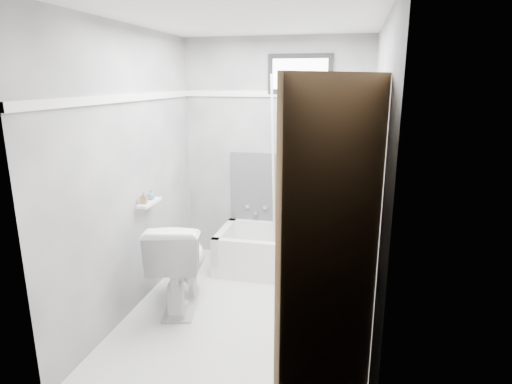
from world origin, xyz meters
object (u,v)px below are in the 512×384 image
(soap_bottle_a, at_px, (144,198))
(soap_bottle_b, at_px, (151,194))
(bathtub, at_px, (290,252))
(door, at_px, (381,288))
(toilet, at_px, (179,263))
(office_chair, at_px, (310,219))

(soap_bottle_a, distance_m, soap_bottle_b, 0.14)
(bathtub, xyz_separation_m, door, (0.75, -2.21, 0.79))
(bathtub, bearing_deg, toilet, -133.29)
(toilet, bearing_deg, bathtub, -146.08)
(bathtub, height_order, soap_bottle_b, soap_bottle_b)
(toilet, distance_m, soap_bottle_a, 0.65)
(office_chair, distance_m, soap_bottle_a, 1.69)
(bathtub, height_order, door, door)
(bathtub, bearing_deg, office_chair, 13.88)
(bathtub, relative_size, soap_bottle_b, 17.40)
(door, bearing_deg, soap_bottle_b, 142.26)
(soap_bottle_a, bearing_deg, door, -35.03)
(toilet, relative_size, soap_bottle_a, 6.94)
(soap_bottle_a, bearing_deg, toilet, -6.83)
(toilet, bearing_deg, office_chair, -150.65)
(office_chair, height_order, soap_bottle_b, office_chair)
(door, bearing_deg, office_chair, 103.62)
(toilet, bearing_deg, door, 127.95)
(soap_bottle_a, bearing_deg, bathtub, 36.44)
(bathtub, distance_m, toilet, 1.25)
(bathtub, relative_size, soap_bottle_a, 12.78)
(office_chair, bearing_deg, soap_bottle_a, -131.83)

